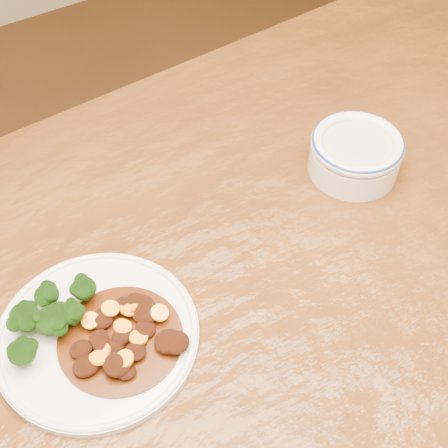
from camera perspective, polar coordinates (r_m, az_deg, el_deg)
dining_table at (r=0.80m, az=0.55°, el=-11.51°), size 1.54×0.98×0.75m
dinner_plate at (r=0.72m, az=-11.52°, el=-9.95°), size 0.23×0.23×0.01m
broccoli_florets at (r=0.72m, az=-15.76°, el=-8.09°), size 0.12×0.08×0.04m
mince_stew at (r=0.71m, az=-8.87°, el=-9.90°), size 0.14×0.14×0.02m
dip_bowl at (r=0.88m, az=11.93°, el=6.37°), size 0.13×0.13×0.06m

